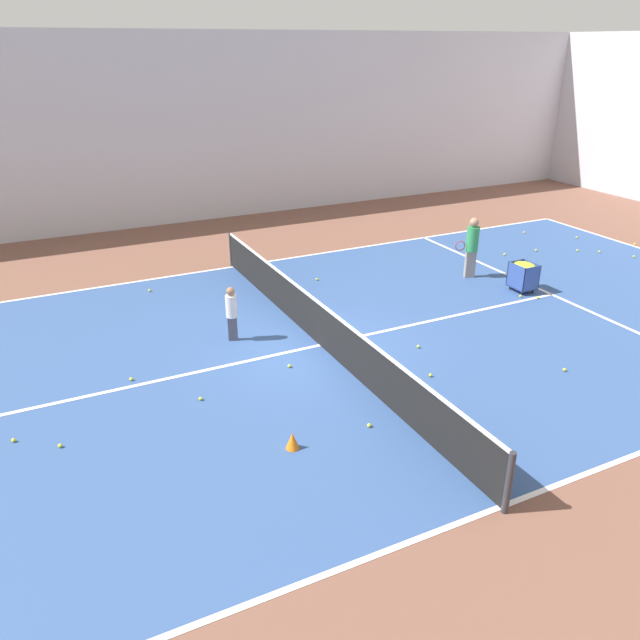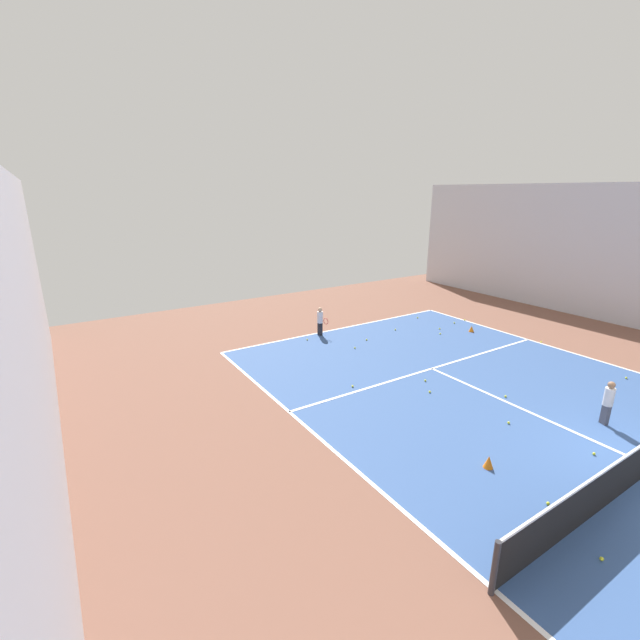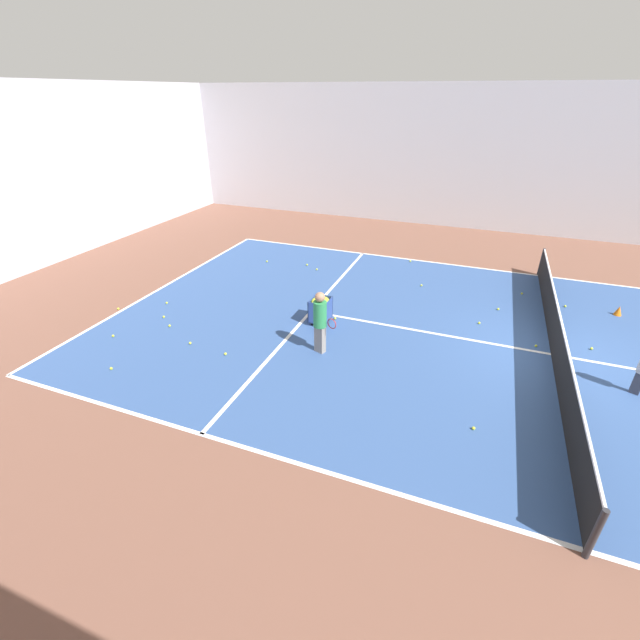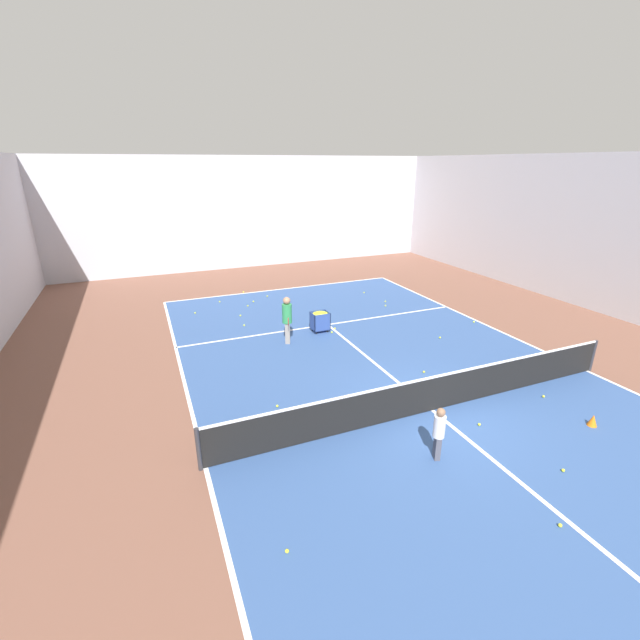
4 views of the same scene
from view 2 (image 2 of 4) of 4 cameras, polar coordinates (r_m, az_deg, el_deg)
The scene contains 27 objects.
line_baseline_near at distance 19.84m, azimuth 2.91°, elevation -1.10°, with size 11.65×0.10×0.00m, color white.
line_sideline_right at distance 8.52m, azimuth 22.27°, elevation -30.38°, with size 0.10×24.82×0.00m, color white.
line_service_near at distance 15.92m, azimuth 14.69°, elevation -6.28°, with size 11.65×0.10×0.00m, color white.
hall_enclosure_right at distance 4.12m, azimuth -33.93°, elevation -30.43°, with size 0.15×36.29×6.50m.
player_near_baseline at distance 18.68m, azimuth 0.03°, elevation 0.08°, with size 0.31×0.58×1.26m.
child_midcourt at distance 14.02m, azimuth 34.05°, elevation -8.82°, with size 0.32×0.32×1.26m.
training_cone_0 at distance 11.02m, azimuth 21.56°, elevation -17.18°, with size 0.23×0.23×0.30m, color orange.
training_cone_1 at distance 20.49m, azimuth 19.55°, elevation -1.10°, with size 0.24×0.24×0.28m, color orange.
tennis_ball_2 at distance 10.49m, azimuth 28.13°, elevation -20.76°, with size 0.07×0.07×0.07m, color yellow.
tennis_ball_5 at distance 19.83m, azimuth 10.01°, elevation -1.26°, with size 0.07×0.07×0.07m, color yellow.
tennis_ball_8 at distance 14.55m, azimuth 23.50°, elevation -9.31°, with size 0.07×0.07×0.07m, color yellow.
tennis_ball_9 at distance 22.17m, azimuth 18.74°, elevation 0.02°, with size 0.07×0.07×0.07m, color yellow.
tennis_ball_12 at distance 17.92m, azimuth 35.67°, elevation -6.29°, with size 0.07×0.07×0.07m, color yellow.
tennis_ball_13 at distance 17.34m, azimuth 4.68°, elevation -3.72°, with size 0.07×0.07×0.07m, color yellow.
tennis_ball_16 at distance 20.41m, azimuth 15.67°, elevation -1.12°, with size 0.07×0.07×0.07m, color yellow.
tennis_ball_17 at distance 14.84m, azimuth 13.86°, elevation -7.83°, with size 0.07×0.07×0.07m, color yellow.
tennis_ball_18 at distance 21.92m, azimuth 12.88°, elevation 0.32°, with size 0.07×0.07×0.07m, color yellow.
tennis_ball_21 at distance 14.09m, azimuth 14.43°, elevation -9.25°, with size 0.07×0.07×0.07m, color yellow.
tennis_ball_24 at distance 20.21m, azimuth 27.40°, elevation -2.60°, with size 0.07×0.07×0.07m, color yellow.
tennis_ball_27 at distance 21.50m, azimuth 17.48°, elevation -0.37°, with size 0.07×0.07×0.07m, color yellow.
tennis_ball_28 at distance 19.70m, azimuth 15.73°, elevation -1.77°, with size 0.07×0.07×0.07m, color yellow.
tennis_ball_29 at distance 14.06m, azimuth 4.37°, elevation -8.79°, with size 0.07×0.07×0.07m, color yellow.
tennis_ball_33 at distance 18.31m, azimuth 6.24°, elevation -2.63°, with size 0.07×0.07×0.07m, color yellow.
tennis_ball_34 at distance 9.72m, azimuth 33.43°, elevation -25.04°, with size 0.07×0.07×0.07m, color yellow.
tennis_ball_35 at distance 18.24m, azimuth -1.72°, elevation -2.62°, with size 0.07×0.07×0.07m, color yellow.
tennis_ball_36 at distance 12.64m, azimuth 32.71°, elevation -14.78°, with size 0.07×0.07×0.07m, color yellow.
tennis_ball_37 at distance 13.06m, azimuth 23.85°, elevation -12.41°, with size 0.07×0.07×0.07m, color yellow.
Camera 2 is at (11.01, 2.94, 6.10)m, focal length 24.00 mm.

